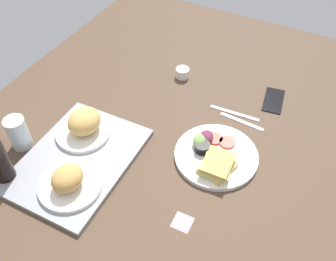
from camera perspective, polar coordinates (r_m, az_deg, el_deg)
ground_plane at (r=129.06cm, az=0.77°, el=-2.70°), size 190.00×150.00×3.00cm
serving_tray at (r=126.30cm, az=-13.77°, el=-4.41°), size 45.63×33.86×1.60cm
bread_plate_near at (r=116.70cm, az=-15.14°, el=-7.60°), size 19.94×19.94×8.49cm
bread_plate_far at (r=130.00cm, az=-12.90°, el=0.87°), size 19.16×19.16×9.79cm
plate_with_salad at (r=123.81cm, az=7.21°, el=-3.74°), size 28.07×28.07×5.40cm
drinking_glass at (r=133.44cm, az=-22.20°, el=-0.36°), size 6.95×6.95×11.99cm
espresso_cup at (r=154.52cm, az=2.26°, el=8.93°), size 5.60×5.60×4.00cm
fork at (r=138.20cm, az=11.37°, el=1.41°), size 2.52×17.06×0.50cm
knife at (r=140.96cm, az=10.27°, el=2.71°), size 2.45×19.05×0.50cm
cell_phone at (r=149.60cm, az=16.06°, el=4.57°), size 15.31×9.27×0.80cm
sticky_note at (r=110.55cm, az=2.25°, el=-14.02°), size 5.82×5.82×0.12cm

